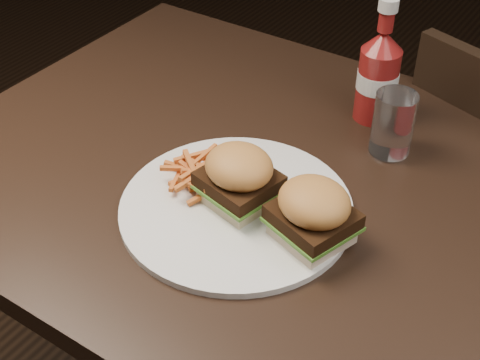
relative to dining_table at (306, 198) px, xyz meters
The scene contains 7 objects.
dining_table is the anchor object (origin of this frame).
plate 0.12m from the dining_table, 120.70° to the right, with size 0.34×0.34×0.01m, color white.
sandwich_half_a 0.12m from the dining_table, 123.99° to the right, with size 0.09×0.08×0.02m, color beige.
sandwich_half_b 0.13m from the dining_table, 58.55° to the right, with size 0.09×0.08×0.02m, color beige.
fries_pile 0.17m from the dining_table, 145.84° to the right, with size 0.09×0.09×0.04m, color #D8612A, non-canonical shape.
ketchup_bottle 0.25m from the dining_table, 90.19° to the left, with size 0.07×0.07×0.14m, color maroon.
tumbler 0.18m from the dining_table, 67.22° to the left, with size 0.07×0.07×0.10m, color white.
Camera 1 is at (0.35, -0.70, 1.39)m, focal length 50.00 mm.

